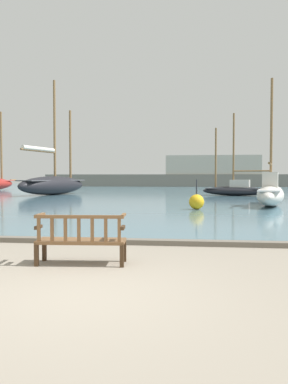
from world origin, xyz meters
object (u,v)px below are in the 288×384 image
Objects in this scene: park_bench at (81,239)px; channel_buoy at (197,202)px; sailboat_outer_port at (54,184)px; sailboat_far_port at (235,189)px; sailboat_nearest_port at (270,193)px.

park_bench is 11.36m from channel_buoy.
sailboat_outer_port is 1.47× the size of sailboat_far_port.
sailboat_outer_port is 15.51m from sailboat_far_port.
sailboat_far_port is at bearing 92.43° from sailboat_nearest_port.
sailboat_nearest_port is 10.90m from sailboat_far_port.
sailboat_nearest_port is at bearing 65.48° from park_bench.
sailboat_outer_port is 7.05× the size of channel_buoy.
sailboat_outer_port is (-15.97, 10.98, 0.28)m from sailboat_nearest_port.
park_bench is 25.47m from sailboat_far_port.
channel_buoy reaches higher than park_bench.
sailboat_outer_port reaches higher than sailboat_nearest_port.
channel_buoy is (-3.50, -13.67, -0.21)m from sailboat_far_port.
sailboat_far_port is at bearing 75.63° from channel_buoy.
sailboat_nearest_port is at bearing 35.01° from channel_buoy.
channel_buoy is (2.37, 11.11, -0.03)m from park_bench.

